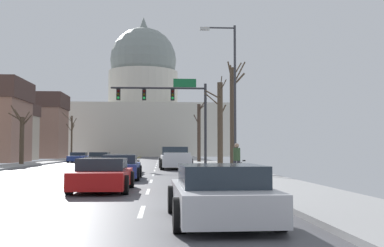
% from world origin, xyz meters
% --- Properties ---
extents(ground, '(20.00, 180.00, 0.20)m').
position_xyz_m(ground, '(0.00, -0.00, 0.02)').
color(ground, '#49494E').
extents(signal_gantry, '(7.91, 0.41, 7.18)m').
position_xyz_m(signal_gantry, '(4.84, 12.86, 5.33)').
color(signal_gantry, '#28282D').
rests_on(signal_gantry, ground).
extents(street_lamp_right, '(2.11, 0.24, 8.54)m').
position_xyz_m(street_lamp_right, '(7.95, 1.23, 5.13)').
color(street_lamp_right, '#333338').
rests_on(street_lamp_right, ground).
extents(capitol_building, '(35.52, 19.64, 30.01)m').
position_xyz_m(capitol_building, '(0.00, 73.42, 10.20)').
color(capitol_building, beige).
rests_on(capitol_building, ground).
extents(pickup_truck_near_00, '(2.46, 5.62, 1.66)m').
position_xyz_m(pickup_truck_near_00, '(5.00, 9.75, 0.75)').
color(pickup_truck_near_00, silver).
rests_on(pickup_truck_near_00, ground).
extents(sedan_near_01, '(2.06, 4.41, 1.19)m').
position_xyz_m(sedan_near_01, '(1.57, 3.99, 0.57)').
color(sedan_near_01, '#6B6056').
rests_on(sedan_near_01, ground).
extents(sedan_near_02, '(2.03, 4.33, 1.21)m').
position_xyz_m(sedan_near_02, '(1.94, -1.88, 0.58)').
color(sedan_near_02, navy).
rests_on(sedan_near_02, ground).
extents(sedan_near_03, '(2.07, 4.26, 1.17)m').
position_xyz_m(sedan_near_03, '(1.87, -8.23, 0.55)').
color(sedan_near_03, '#B71414').
rests_on(sedan_near_03, ground).
extents(sedan_near_04, '(2.13, 4.26, 1.18)m').
position_xyz_m(sedan_near_04, '(5.19, -15.31, 0.56)').
color(sedan_near_04, silver).
rests_on(sedan_near_04, ground).
extents(sedan_oncoming_00, '(2.16, 4.30, 1.21)m').
position_xyz_m(sedan_oncoming_00, '(-1.60, 16.97, 0.57)').
color(sedan_oncoming_00, black).
rests_on(sedan_oncoming_00, ground).
extents(sedan_oncoming_01, '(2.17, 4.37, 1.13)m').
position_xyz_m(sedan_oncoming_01, '(-5.38, 27.79, 0.54)').
color(sedan_oncoming_01, navy).
rests_on(sedan_oncoming_01, ground).
extents(flank_building_01, '(10.43, 7.61, 10.32)m').
position_xyz_m(flank_building_01, '(-16.69, 49.79, 5.23)').
color(flank_building_01, '#8C6656').
rests_on(flank_building_01, ground).
extents(flank_building_02, '(8.92, 6.93, 7.57)m').
position_xyz_m(flank_building_02, '(-17.54, 37.79, 3.84)').
color(flank_building_02, '#B2A38E').
rests_on(flank_building_02, ground).
extents(bare_tree_00, '(1.53, 1.20, 6.85)m').
position_xyz_m(bare_tree_00, '(8.03, 24.59, 3.37)').
color(bare_tree_00, '#423328').
rests_on(bare_tree_00, ground).
extents(bare_tree_01, '(2.48, 2.09, 5.30)m').
position_xyz_m(bare_tree_01, '(-8.71, 17.67, 2.56)').
color(bare_tree_01, '#4C3D2D').
rests_on(bare_tree_01, ground).
extents(bare_tree_02, '(1.41, 2.13, 6.88)m').
position_xyz_m(bare_tree_02, '(8.34, 2.90, 3.54)').
color(bare_tree_02, '#4C3D2D').
rests_on(bare_tree_02, ground).
extents(bare_tree_03, '(2.17, 2.11, 6.47)m').
position_xyz_m(bare_tree_03, '(-8.63, 40.43, 3.47)').
color(bare_tree_03, '#4C3D2D').
rests_on(bare_tree_03, ground).
extents(bare_tree_04, '(1.61, 2.66, 6.27)m').
position_xyz_m(bare_tree_04, '(8.04, 6.88, 3.29)').
color(bare_tree_04, '#4C3D2D').
rests_on(bare_tree_04, ground).
extents(pedestrian_00, '(0.35, 0.34, 1.64)m').
position_xyz_m(pedestrian_00, '(7.62, -2.78, 1.05)').
color(pedestrian_00, '#33333D').
rests_on(pedestrian_00, ground).
extents(bicycle_parked, '(0.12, 1.77, 0.85)m').
position_xyz_m(bicycle_parked, '(8.03, -2.24, 0.49)').
color(bicycle_parked, black).
rests_on(bicycle_parked, ground).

